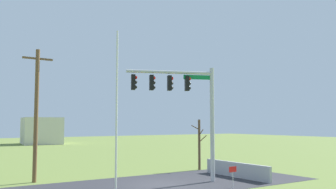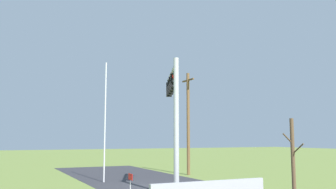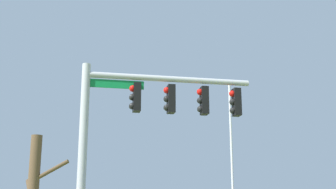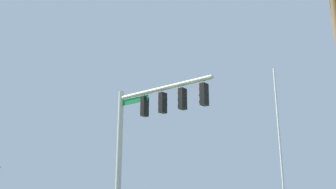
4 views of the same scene
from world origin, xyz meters
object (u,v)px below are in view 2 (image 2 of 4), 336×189
(bare_tree, at_px, (293,156))
(open_sign, at_px, (130,180))
(signal_mast, at_px, (173,100))
(flagpole, at_px, (105,121))
(utility_pole, at_px, (188,121))

(bare_tree, bearing_deg, open_sign, -114.80)
(bare_tree, bearing_deg, signal_mast, -135.33)
(flagpole, bearing_deg, open_sign, -4.98)
(bare_tree, relative_size, open_sign, 3.30)
(utility_pole, relative_size, bare_tree, 2.11)
(flagpole, height_order, bare_tree, flagpole)
(signal_mast, bearing_deg, flagpole, -158.48)
(flagpole, xyz_separation_m, open_sign, (7.12, -0.62, -3.27))
(signal_mast, height_order, flagpole, flagpole)
(signal_mast, distance_m, open_sign, 5.37)
(open_sign, bearing_deg, signal_mast, 110.51)
(flagpole, distance_m, utility_pole, 7.97)
(flagpole, bearing_deg, bare_tree, 33.11)
(signal_mast, bearing_deg, open_sign, -69.49)
(signal_mast, distance_m, utility_pole, 9.66)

